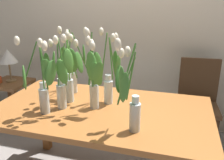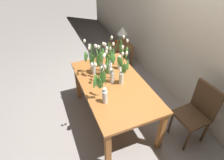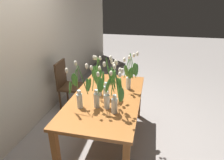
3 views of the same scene
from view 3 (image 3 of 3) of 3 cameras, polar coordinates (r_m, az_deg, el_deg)
ground_plane at (r=2.96m, az=-1.57°, el=-17.81°), size 18.00×18.00×0.00m
room_wall_rear at (r=2.91m, az=-28.01°, el=8.85°), size 9.00×0.10×2.70m
dining_table at (r=2.58m, az=-1.73°, el=-6.87°), size 1.60×0.90×0.74m
tulip_vase_0 at (r=2.09m, az=1.17°, el=-4.55°), size 0.26×0.23×0.55m
tulip_vase_1 at (r=2.63m, az=5.47°, el=1.41°), size 0.17×0.21×0.58m
tulip_vase_2 at (r=2.50m, az=-4.20°, el=-0.23°), size 0.22×0.15×0.57m
tulip_vase_3 at (r=2.21m, az=-0.93°, el=-4.06°), size 0.16×0.14×0.56m
tulip_vase_4 at (r=2.23m, az=-10.04°, el=-3.59°), size 0.26×0.26×0.58m
tulip_vase_5 at (r=2.21m, az=-4.49°, el=-2.92°), size 0.24×0.22×0.56m
tulip_vase_6 at (r=2.39m, az=-0.72°, el=-0.70°), size 0.16×0.18×0.59m
dining_chair at (r=3.56m, az=-13.46°, el=-0.84°), size 0.42×0.42×0.93m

